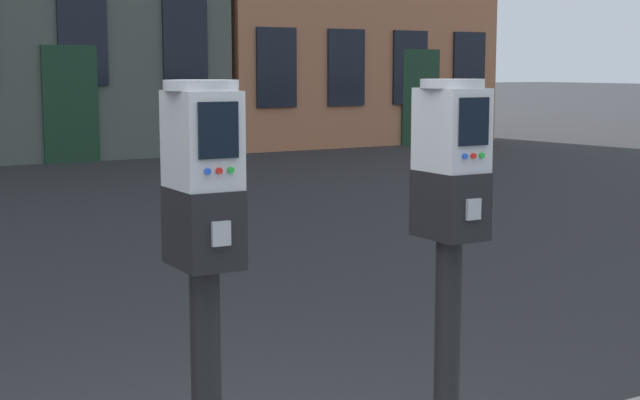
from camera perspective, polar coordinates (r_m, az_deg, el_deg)
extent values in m
cube|color=black|center=(2.78, -7.02, -1.63)|extent=(0.18, 0.24, 0.23)
cube|color=#A5A8AD|center=(2.66, -5.96, -2.03)|extent=(0.06, 0.01, 0.07)
cube|color=#B7BABF|center=(2.75, -7.11, 3.62)|extent=(0.18, 0.23, 0.28)
cube|color=black|center=(2.64, -6.12, 4.19)|extent=(0.12, 0.01, 0.16)
cylinder|color=blue|center=(2.63, -6.76, 1.72)|extent=(0.02, 0.01, 0.02)
cylinder|color=red|center=(2.64, -6.07, 1.76)|extent=(0.02, 0.01, 0.02)
cylinder|color=green|center=(2.66, -5.38, 1.80)|extent=(0.02, 0.01, 0.02)
cylinder|color=#B7BABF|center=(2.74, -7.16, 6.86)|extent=(0.22, 0.22, 0.03)
cylinder|color=black|center=(3.40, 7.62, -10.48)|extent=(0.09, 0.09, 0.99)
cube|color=black|center=(3.26, 7.82, -0.27)|extent=(0.18, 0.24, 0.23)
cube|color=#A5A8AD|center=(3.16, 9.21, -0.55)|extent=(0.06, 0.01, 0.07)
cube|color=#B7BABF|center=(3.23, 7.90, 4.20)|extent=(0.18, 0.23, 0.28)
cube|color=black|center=(3.14, 9.24, 4.68)|extent=(0.12, 0.01, 0.16)
cylinder|color=blue|center=(3.12, 8.71, 2.61)|extent=(0.02, 0.01, 0.02)
cylinder|color=red|center=(3.14, 9.21, 2.64)|extent=(0.02, 0.01, 0.02)
cylinder|color=green|center=(3.17, 9.71, 2.66)|extent=(0.02, 0.01, 0.02)
cylinder|color=#B7BABF|center=(3.22, 7.96, 6.95)|extent=(0.22, 0.22, 0.03)
cube|color=black|center=(17.72, -14.07, 9.28)|extent=(0.90, 0.06, 1.60)
cube|color=black|center=(18.41, -8.10, 9.38)|extent=(0.90, 0.06, 1.60)
cube|color=#193823|center=(17.65, -14.75, 5.59)|extent=(1.00, 0.07, 2.10)
cube|color=black|center=(19.27, -2.62, 7.95)|extent=(0.90, 0.06, 1.60)
cube|color=black|center=(20.12, 1.59, 7.96)|extent=(0.90, 0.06, 1.60)
cube|color=black|center=(21.08, 5.44, 7.93)|extent=(0.90, 0.06, 1.60)
cube|color=black|center=(22.11, 8.94, 7.87)|extent=(0.90, 0.06, 1.60)
cube|color=#193823|center=(21.26, 6.05, 6.16)|extent=(1.00, 0.07, 2.10)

